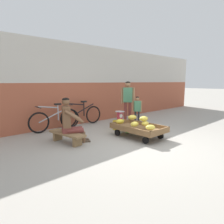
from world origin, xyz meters
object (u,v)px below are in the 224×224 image
object	(u,v)px
banana_cart	(138,129)
bicycle_far_left	(82,115)
vendor_seated	(70,121)
bicycle_near_left	(55,120)
low_bench	(67,135)
weighing_scale	(120,116)
customer_child	(137,108)
customer_adult	(128,98)
shopping_bag	(129,128)
plastic_crate	(120,125)

from	to	relation	value
banana_cart	bicycle_far_left	distance (m)	2.37
vendor_seated	banana_cart	bearing A→B (deg)	-27.67
banana_cart	bicycle_near_left	size ratio (longest dim) A/B	0.87
bicycle_near_left	low_bench	bearing A→B (deg)	-105.95
low_bench	vendor_seated	size ratio (longest dim) A/B	0.99
low_bench	weighing_scale	distance (m)	2.01
bicycle_near_left	customer_child	bearing A→B (deg)	-31.50
customer_adult	customer_child	size ratio (longest dim) A/B	1.48
bicycle_far_left	shopping_bag	size ratio (longest dim) A/B	6.92
bicycle_far_left	vendor_seated	bearing A→B (deg)	-132.32
vendor_seated	customer_adult	world-z (taller)	customer_adult
customer_child	weighing_scale	bearing A→B (deg)	168.29
vendor_seated	weighing_scale	xyz separation A→B (m)	(1.91, 0.15, -0.11)
bicycle_near_left	shopping_bag	world-z (taller)	bicycle_near_left
customer_adult	banana_cart	bearing A→B (deg)	-127.24
banana_cart	bicycle_near_left	distance (m)	2.61
bicycle_far_left	shopping_bag	xyz separation A→B (m)	(0.47, -1.81, -0.23)
vendor_seated	weighing_scale	distance (m)	1.91
vendor_seated	customer_child	bearing A→B (deg)	0.11
bicycle_near_left	plastic_crate	bearing A→B (deg)	-38.13
plastic_crate	bicycle_far_left	size ratio (longest dim) A/B	0.22
vendor_seated	weighing_scale	size ratio (longest dim) A/B	3.80
low_bench	shopping_bag	distance (m)	1.95
plastic_crate	customer_adult	xyz separation A→B (m)	(0.75, 0.36, 0.80)
banana_cart	vendor_seated	world-z (taller)	vendor_seated
low_bench	bicycle_far_left	world-z (taller)	bicycle_far_left
banana_cart	bicycle_far_left	xyz separation A→B (m)	(-0.26, 2.35, 0.11)
banana_cart	low_bench	distance (m)	1.92
plastic_crate	low_bench	bearing A→B (deg)	-176.79
banana_cart	bicycle_near_left	world-z (taller)	bicycle_near_left
low_bench	bicycle_far_left	size ratio (longest dim) A/B	0.68
customer_child	vendor_seated	bearing A→B (deg)	-179.89
bicycle_near_left	shopping_bag	xyz separation A→B (m)	(1.53, -1.71, -0.23)
weighing_scale	bicycle_far_left	xyz separation A→B (m)	(-0.54, 1.35, -0.10)
vendor_seated	shopping_bag	xyz separation A→B (m)	(1.83, -0.31, -0.45)
banana_cart	customer_child	xyz separation A→B (m)	(0.96, 0.86, 0.40)
vendor_seated	plastic_crate	bearing A→B (deg)	4.42
banana_cart	shopping_bag	bearing A→B (deg)	69.00
bicycle_near_left	customer_adult	bearing A→B (deg)	-20.92
bicycle_far_left	shopping_bag	bearing A→B (deg)	-75.42
vendor_seated	customer_child	xyz separation A→B (m)	(2.59, 0.01, 0.07)
plastic_crate	bicycle_far_left	xyz separation A→B (m)	(-0.54, 1.35, 0.20)
banana_cart	plastic_crate	world-z (taller)	banana_cart
customer_adult	shopping_bag	bearing A→B (deg)	-135.34
weighing_scale	shopping_bag	size ratio (longest dim) A/B	1.25
plastic_crate	bicycle_far_left	bearing A→B (deg)	111.82
bicycle_near_left	customer_child	xyz separation A→B (m)	(2.28, -1.40, 0.29)
bicycle_far_left	customer_child	size ratio (longest dim) A/B	1.61
bicycle_near_left	customer_adult	size ratio (longest dim) A/B	1.08
weighing_scale	customer_child	world-z (taller)	customer_child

